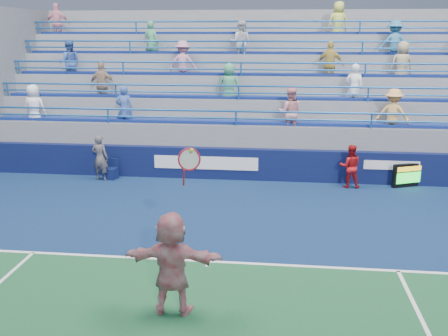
# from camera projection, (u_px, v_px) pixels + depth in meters

# --- Properties ---
(ground) EXTENTS (120.00, 120.00, 0.00)m
(ground) POSITION_uv_depth(u_px,v_px,m) (208.00, 262.00, 11.10)
(ground) COLOR #333538
(sponsor_wall) EXTENTS (18.00, 0.32, 1.10)m
(sponsor_wall) POSITION_uv_depth(u_px,v_px,m) (235.00, 164.00, 17.18)
(sponsor_wall) COLOR #0B133D
(sponsor_wall) RESTS_ON ground
(bleacher_stand) EXTENTS (18.00, 5.61, 6.13)m
(bleacher_stand) POSITION_uv_depth(u_px,v_px,m) (244.00, 117.00, 20.53)
(bleacher_stand) COLOR slate
(bleacher_stand) RESTS_ON ground
(serve_speed_board) EXTENTS (1.11, 0.56, 0.80)m
(serve_speed_board) POSITION_uv_depth(u_px,v_px,m) (408.00, 175.00, 16.37)
(serve_speed_board) COLOR black
(serve_speed_board) RESTS_ON ground
(judge_chair) EXTENTS (0.48, 0.49, 0.70)m
(judge_chair) POSITION_uv_depth(u_px,v_px,m) (111.00, 173.00, 17.31)
(judge_chair) COLOR #0D1742
(judge_chair) RESTS_ON ground
(tennis_player) EXTENTS (1.80, 0.58, 3.10)m
(tennis_player) POSITION_uv_depth(u_px,v_px,m) (172.00, 263.00, 8.89)
(tennis_player) COLOR silver
(tennis_player) RESTS_ON ground
(line_judge) EXTENTS (0.64, 0.47, 1.59)m
(line_judge) POSITION_uv_depth(u_px,v_px,m) (100.00, 158.00, 17.03)
(line_judge) COLOR #161B3C
(line_judge) RESTS_ON ground
(ball_girl) EXTENTS (0.71, 0.56, 1.44)m
(ball_girl) POSITION_uv_depth(u_px,v_px,m) (350.00, 166.00, 16.23)
(ball_girl) COLOR #AD1316
(ball_girl) RESTS_ON ground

